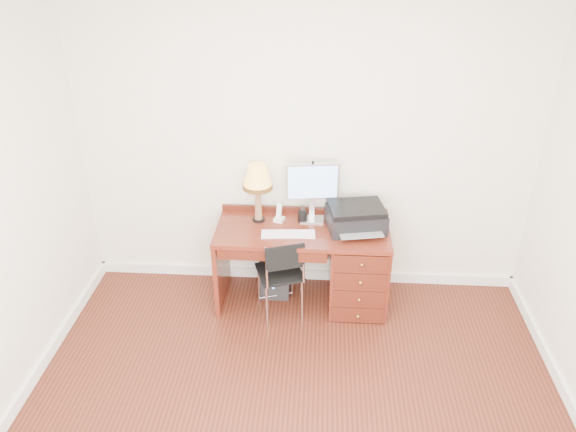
# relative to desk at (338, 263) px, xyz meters

# --- Properties ---
(ground) EXTENTS (4.00, 4.00, 0.00)m
(ground) POSITION_rel_desk_xyz_m (-0.32, -1.40, -0.41)
(ground) COLOR #3B160D
(ground) RESTS_ON ground
(room_shell) EXTENTS (4.00, 4.00, 4.00)m
(room_shell) POSITION_rel_desk_xyz_m (-0.32, -0.77, -0.36)
(room_shell) COLOR white
(room_shell) RESTS_ON ground
(desk) EXTENTS (1.50, 0.67, 0.75)m
(desk) POSITION_rel_desk_xyz_m (0.00, 0.00, 0.00)
(desk) COLOR maroon
(desk) RESTS_ON ground
(monitor) EXTENTS (0.46, 0.17, 0.53)m
(monitor) POSITION_rel_desk_xyz_m (-0.25, 0.18, 0.67)
(monitor) COLOR silver
(monitor) RESTS_ON desk
(keyboard) EXTENTS (0.46, 0.16, 0.02)m
(keyboard) POSITION_rel_desk_xyz_m (-0.44, -0.12, 0.35)
(keyboard) COLOR white
(keyboard) RESTS_ON desk
(mouse_pad) EXTENTS (0.24, 0.24, 0.05)m
(mouse_pad) POSITION_rel_desk_xyz_m (0.09, -0.04, 0.35)
(mouse_pad) COLOR black
(mouse_pad) RESTS_ON desk
(printer) EXTENTS (0.54, 0.46, 0.21)m
(printer) POSITION_rel_desk_xyz_m (0.13, 0.04, 0.44)
(printer) COLOR black
(printer) RESTS_ON desk
(leg_lamp) EXTENTS (0.26, 0.26, 0.53)m
(leg_lamp) POSITION_rel_desk_xyz_m (-0.72, 0.12, 0.73)
(leg_lamp) COLOR black
(leg_lamp) RESTS_ON desk
(phone) EXTENTS (0.10, 0.10, 0.17)m
(phone) POSITION_rel_desk_xyz_m (-0.53, 0.12, 0.39)
(phone) COLOR white
(phone) RESTS_ON desk
(pen_cup) EXTENTS (0.08, 0.08, 0.10)m
(pen_cup) POSITION_rel_desk_xyz_m (-0.33, 0.13, 0.39)
(pen_cup) COLOR black
(pen_cup) RESTS_ON desk
(chair) EXTENTS (0.47, 0.47, 0.78)m
(chair) POSITION_rel_desk_xyz_m (-0.51, -0.25, 0.06)
(chair) COLOR black
(chair) RESTS_ON ground
(equipment_box) EXTENTS (0.28, 0.28, 0.33)m
(equipment_box) POSITION_rel_desk_xyz_m (-0.58, 0.10, -0.25)
(equipment_box) COLOR black
(equipment_box) RESTS_ON ground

